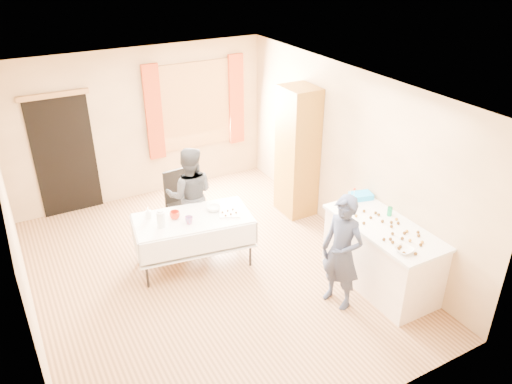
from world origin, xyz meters
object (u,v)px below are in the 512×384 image
chair (183,214)px  woman (190,195)px  party_table (194,236)px  girl (342,253)px  cabinet (297,152)px  counter (381,255)px

chair → woman: 0.54m
party_table → woman: size_ratio=1.14×
party_table → chair: chair is taller
party_table → woman: bearing=79.1°
girl → woman: 2.51m
cabinet → girl: 2.43m
cabinet → counter: 2.30m
party_table → chair: 0.93m
party_table → chair: size_ratio=1.71×
woman → counter: bearing=152.0°
party_table → chair: bearing=87.5°
cabinet → girl: (-0.82, -2.26, -0.31)m
cabinet → woman: (-1.86, 0.02, -0.32)m
cabinet → woman: 1.89m
girl → cabinet: bearing=143.1°
girl → woman: girl is taller
chair → party_table: bearing=-106.4°
counter → cabinet: bearing=87.4°
counter → girl: 0.78m
chair → woman: woman is taller
chair → girl: bearing=-72.0°
cabinet → chair: 2.07m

